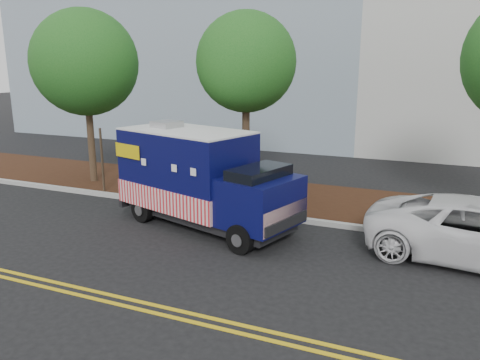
% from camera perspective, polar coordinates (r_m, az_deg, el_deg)
% --- Properties ---
extents(ground, '(120.00, 120.00, 0.00)m').
position_cam_1_polar(ground, '(13.50, -3.53, -5.75)').
color(ground, black).
rests_on(ground, ground).
extents(curb, '(120.00, 0.18, 0.15)m').
position_cam_1_polar(curb, '(14.68, -1.10, -3.79)').
color(curb, '#9E9E99').
rests_on(curb, ground).
extents(mulch_strip, '(120.00, 4.00, 0.15)m').
position_cam_1_polar(mulch_strip, '(16.54, 1.86, -1.74)').
color(mulch_strip, black).
rests_on(mulch_strip, ground).
extents(centerline_near, '(120.00, 0.10, 0.01)m').
position_cam_1_polar(centerline_near, '(10.05, -15.20, -13.45)').
color(centerline_near, gold).
rests_on(centerline_near, ground).
extents(centerline_far, '(120.00, 0.10, 0.01)m').
position_cam_1_polar(centerline_far, '(9.88, -16.11, -14.01)').
color(centerline_far, gold).
rests_on(centerline_far, ground).
extents(tree_a, '(3.86, 3.86, 6.52)m').
position_cam_1_polar(tree_a, '(18.48, -18.36, 13.39)').
color(tree_a, '#38281C').
rests_on(tree_a, ground).
extents(tree_b, '(3.31, 3.31, 6.27)m').
position_cam_1_polar(tree_b, '(15.90, 0.74, 14.11)').
color(tree_b, '#38281C').
rests_on(tree_b, ground).
extents(sign_post, '(0.06, 0.06, 2.40)m').
position_cam_1_polar(sign_post, '(17.11, -16.44, 2.10)').
color(sign_post, '#473828').
rests_on(sign_post, ground).
extents(food_truck, '(5.86, 3.50, 2.92)m').
position_cam_1_polar(food_truck, '(13.39, -5.00, -0.04)').
color(food_truck, black).
rests_on(food_truck, ground).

